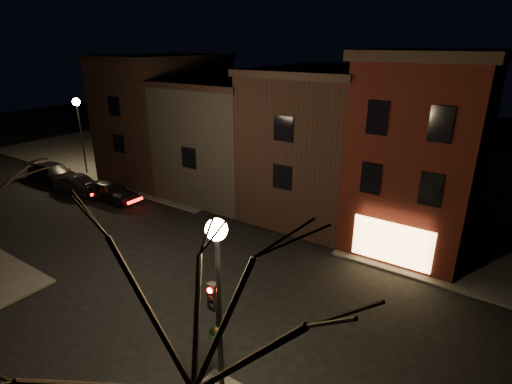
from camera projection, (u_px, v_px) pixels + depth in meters
ground at (202, 268)px, 20.68m from camera, size 120.00×120.00×0.00m
sidewalk_far_left at (187, 142)px, 46.67m from camera, size 30.00×30.00×0.12m
corner_building at (422, 150)px, 21.90m from camera, size 6.50×8.50×10.50m
row_building_a at (322, 141)px, 26.31m from camera, size 7.30×10.30×9.40m
row_building_b at (234, 135)px, 30.31m from camera, size 7.80×10.30×8.40m
row_building_c at (166, 116)px, 33.86m from camera, size 7.30×10.30×9.90m
street_lamp_near at (218, 266)px, 10.95m from camera, size 0.60×0.60×6.48m
street_lamp_far at (78, 115)px, 33.66m from camera, size 0.60×0.60×6.48m
traffic_signal at (215, 320)px, 12.48m from camera, size 0.58×0.38×4.05m
bare_tree_right at (187, 298)px, 7.99m from camera, size 6.40×6.40×8.50m
parked_car_a at (111, 191)px, 29.13m from camera, size 4.52×2.07×1.50m
parked_car_b at (79, 185)px, 30.56m from camera, size 4.36×1.98×1.39m
parked_car_c at (54, 174)px, 32.81m from camera, size 5.58×2.32×1.61m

